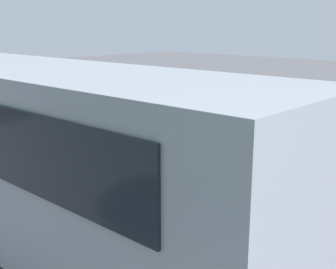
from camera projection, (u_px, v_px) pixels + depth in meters
ground_plane at (221, 179)px, 11.54m from camera, size 80.00×80.00×0.00m
tour_bus at (18, 151)px, 8.11m from camera, size 11.41×2.75×3.25m
spectator_far_left at (188, 176)px, 8.70m from camera, size 0.58×0.34×1.71m
spectator_left at (148, 161)px, 9.45m from camera, size 0.58×0.36×1.78m
spectator_centre at (102, 155)px, 10.18m from camera, size 0.58×0.34×1.67m
spectator_right at (78, 139)px, 11.32m from camera, size 0.58×0.34×1.79m
parked_motorcycle_silver at (28, 157)px, 11.76m from camera, size 2.05×0.58×0.99m
stunt_motorcycle at (184, 128)px, 14.53m from camera, size 1.99×0.85×1.23m
bay_line_b at (242, 177)px, 11.67m from camera, size 0.33×4.73×0.01m
bay_line_c at (172, 157)px, 13.38m from camera, size 0.30×3.98×0.01m
bay_line_d at (117, 142)px, 15.08m from camera, size 0.28×3.68×0.01m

